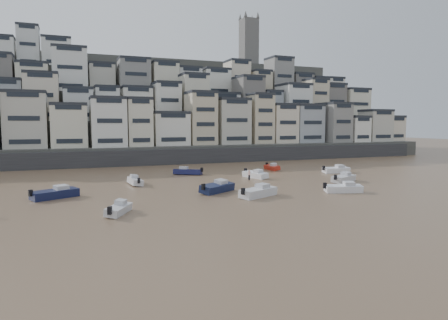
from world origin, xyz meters
name	(u,v)px	position (x,y,z in m)	size (l,w,h in m)	color
ground	(258,254)	(0.00, 0.00, 0.00)	(400.00, 400.00, 0.00)	#806145
harbor_wall	(172,157)	(10.00, 65.00, 1.75)	(140.00, 3.00, 3.50)	#38383A
hillside	(156,112)	(14.73, 104.84, 13.01)	(141.04, 66.00, 50.00)	#4C4C47
boat_a	(258,190)	(10.18, 20.48, 0.87)	(6.40, 2.09, 1.74)	silver
boat_b	(344,187)	(22.55, 19.12, 0.76)	(5.55, 1.82, 1.51)	silver
boat_c	(217,186)	(6.41, 25.55, 0.86)	(6.34, 2.08, 1.73)	#131B3C
boat_d	(344,177)	(28.95, 27.24, 0.81)	(5.94, 1.94, 1.62)	silver
boat_e	(255,173)	(17.63, 36.77, 0.78)	(5.74, 1.88, 1.57)	silver
boat_f	(135,180)	(-3.03, 36.68, 0.73)	(5.35, 1.75, 1.46)	silver
boat_g	(336,169)	(35.24, 37.46, 0.79)	(5.83, 1.91, 1.59)	white
boat_h	(188,170)	(7.99, 45.39, 0.78)	(5.72, 1.87, 1.56)	#161945
boat_i	(272,167)	(26.03, 46.23, 0.68)	(4.98, 1.63, 1.36)	#AF2415
boat_j	(119,208)	(-7.84, 17.01, 0.67)	(4.88, 1.60, 1.33)	silver
boat_k	(55,192)	(-14.30, 28.88, 0.86)	(6.33, 2.07, 1.73)	#13193C
person_pink	(249,175)	(15.66, 34.95, 0.87)	(0.44, 0.44, 1.74)	beige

